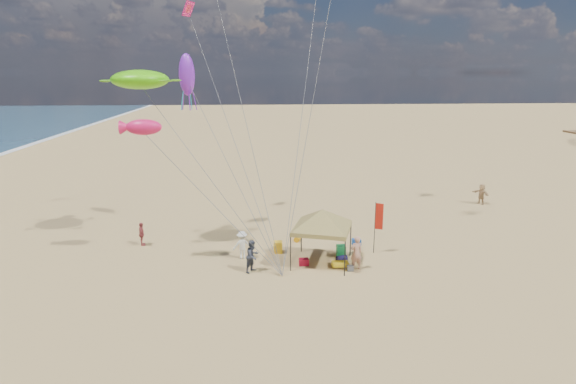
# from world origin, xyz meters

# --- Properties ---
(ground) EXTENTS (280.00, 280.00, 0.00)m
(ground) POSITION_xyz_m (0.00, 0.00, 0.00)
(ground) COLOR tan
(ground) RESTS_ON ground
(canopy_tent) EXTENTS (5.67, 5.67, 3.67)m
(canopy_tent) POSITION_xyz_m (1.84, 2.19, 3.05)
(canopy_tent) COLOR black
(canopy_tent) RESTS_ON ground
(feather_flag) EXTENTS (0.45, 0.22, 3.16)m
(feather_flag) POSITION_xyz_m (5.35, 3.44, 2.11)
(feather_flag) COLOR black
(feather_flag) RESTS_ON ground
(cooler_red) EXTENTS (0.54, 0.38, 0.38)m
(cooler_red) POSITION_xyz_m (0.81, 1.97, 0.19)
(cooler_red) COLOR #B00E26
(cooler_red) RESTS_ON ground
(cooler_blue) EXTENTS (0.54, 0.38, 0.38)m
(cooler_blue) POSITION_xyz_m (4.47, 4.95, 0.19)
(cooler_blue) COLOR #13439B
(cooler_blue) RESTS_ON ground
(bag_navy) EXTENTS (0.69, 0.54, 0.36)m
(bag_navy) POSITION_xyz_m (3.04, 2.33, 0.18)
(bag_navy) COLOR #100B34
(bag_navy) RESTS_ON ground
(bag_orange) EXTENTS (0.54, 0.69, 0.36)m
(bag_orange) POSITION_xyz_m (0.84, 5.88, 0.18)
(bag_orange) COLOR orange
(bag_orange) RESTS_ON ground
(chair_green) EXTENTS (0.50, 0.50, 0.70)m
(chair_green) POSITION_xyz_m (3.12, 3.05, 0.35)
(chair_green) COLOR #167D3C
(chair_green) RESTS_ON ground
(chair_yellow) EXTENTS (0.50, 0.50, 0.70)m
(chair_yellow) POSITION_xyz_m (-0.53, 3.97, 0.35)
(chair_yellow) COLOR yellow
(chair_yellow) RESTS_ON ground
(crate_grey) EXTENTS (0.34, 0.30, 0.28)m
(crate_grey) POSITION_xyz_m (3.26, 1.01, 0.14)
(crate_grey) COLOR slate
(crate_grey) RESTS_ON ground
(beach_cart) EXTENTS (0.90, 0.50, 0.24)m
(beach_cart) POSITION_xyz_m (2.79, 1.50, 0.20)
(beach_cart) COLOR yellow
(beach_cart) RESTS_ON ground
(person_near_a) EXTENTS (0.80, 0.63, 1.92)m
(person_near_a) POSITION_xyz_m (3.59, 1.17, 0.96)
(person_near_a) COLOR tan
(person_near_a) RESTS_ON ground
(person_near_b) EXTENTS (1.09, 1.11, 1.80)m
(person_near_b) POSITION_xyz_m (-2.05, 1.29, 0.90)
(person_near_b) COLOR #313643
(person_near_b) RESTS_ON ground
(person_near_c) EXTENTS (1.16, 0.79, 1.67)m
(person_near_c) POSITION_xyz_m (-2.65, 3.22, 0.83)
(person_near_c) COLOR white
(person_near_c) RESTS_ON ground
(person_far_a) EXTENTS (0.57, 0.94, 1.49)m
(person_far_a) POSITION_xyz_m (-8.93, 5.88, 0.75)
(person_far_a) COLOR #A03D40
(person_far_a) RESTS_ON ground
(person_far_c) EXTENTS (1.13, 1.65, 1.71)m
(person_far_c) POSITION_xyz_m (16.76, 13.58, 0.85)
(person_far_c) COLOR tan
(person_far_c) RESTS_ON ground
(turtle_kite) EXTENTS (3.81, 3.31, 1.10)m
(turtle_kite) POSITION_xyz_m (-8.29, 5.70, 10.12)
(turtle_kite) COLOR #50D60A
(turtle_kite) RESTS_ON ground
(fish_kite) EXTENTS (2.08, 1.41, 0.84)m
(fish_kite) POSITION_xyz_m (-7.64, 2.80, 7.73)
(fish_kite) COLOR #E1185B
(fish_kite) RESTS_ON ground
(squid_kite) EXTENTS (1.33, 1.33, 2.64)m
(squid_kite) POSITION_xyz_m (-6.03, 8.88, 10.39)
(squid_kite) COLOR purple
(squid_kite) RESTS_ON ground
(stunt_kite_pink) EXTENTS (0.88, 1.17, 0.98)m
(stunt_kite_pink) POSITION_xyz_m (-6.15, 12.36, 14.76)
(stunt_kite_pink) COLOR #EB1B78
(stunt_kite_pink) RESTS_ON ground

